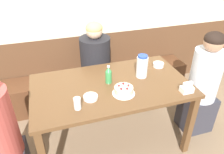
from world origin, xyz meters
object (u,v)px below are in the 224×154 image
(water_pitcher, at_px, (142,66))
(soju_bottle, at_px, (109,75))
(bench_seat, at_px, (94,86))
(birthday_cake, at_px, (124,90))
(person_grey_tee, at_px, (96,68))
(bowl_rice_small, at_px, (91,97))
(napkin_holder, at_px, (187,88))
(person_pale_blue_shirt, at_px, (202,87))
(glass_water_tall, at_px, (77,103))
(bowl_soup_white, at_px, (158,65))

(water_pitcher, bearing_deg, soju_bottle, -177.96)
(bench_seat, relative_size, birthday_cake, 13.06)
(bench_seat, xyz_separation_m, soju_bottle, (-0.01, -0.79, 0.64))
(bench_seat, xyz_separation_m, water_pitcher, (0.34, -0.78, 0.66))
(bench_seat, height_order, person_grey_tee, person_grey_tee)
(bowl_rice_small, bearing_deg, birthday_cake, -2.92)
(napkin_holder, distance_m, person_pale_blue_shirt, 0.51)
(water_pitcher, distance_m, napkin_holder, 0.48)
(bowl_rice_small, height_order, glass_water_tall, glass_water_tall)
(soju_bottle, bearing_deg, person_pale_blue_shirt, -7.50)
(water_pitcher, height_order, glass_water_tall, water_pitcher)
(water_pitcher, bearing_deg, bowl_soup_white, 26.84)
(birthday_cake, relative_size, napkin_holder, 1.88)
(person_pale_blue_shirt, height_order, person_grey_tee, person_pale_blue_shirt)
(water_pitcher, relative_size, soju_bottle, 1.28)
(water_pitcher, xyz_separation_m, bowl_soup_white, (0.27, 0.13, -0.09))
(person_grey_tee, bearing_deg, water_pitcher, 27.38)
(soju_bottle, distance_m, person_pale_blue_shirt, 1.07)
(napkin_holder, relative_size, bowl_rice_small, 0.87)
(birthday_cake, relative_size, bowl_rice_small, 1.63)
(person_pale_blue_shirt, bearing_deg, bench_seat, -42.24)
(bowl_soup_white, bearing_deg, bench_seat, 133.43)
(birthday_cake, xyz_separation_m, glass_water_tall, (-0.43, -0.08, 0.02))
(water_pitcher, bearing_deg, person_pale_blue_shirt, -12.38)
(soju_bottle, relative_size, napkin_holder, 1.68)
(birthday_cake, height_order, glass_water_tall, glass_water_tall)
(bench_seat, height_order, water_pitcher, water_pitcher)
(glass_water_tall, height_order, person_grey_tee, person_grey_tee)
(glass_water_tall, bearing_deg, water_pitcher, 23.88)
(water_pitcher, distance_m, glass_water_tall, 0.78)
(bowl_soup_white, xyz_separation_m, person_grey_tee, (-0.60, 0.50, -0.20))
(bench_seat, bearing_deg, water_pitcher, -66.22)
(bowl_soup_white, height_order, person_grey_tee, person_grey_tee)
(birthday_cake, relative_size, glass_water_tall, 1.99)
(glass_water_tall, xyz_separation_m, person_grey_tee, (0.38, 0.95, -0.23))
(bench_seat, xyz_separation_m, glass_water_tall, (-0.37, -1.09, 0.60))
(bench_seat, distance_m, person_pale_blue_shirt, 1.42)
(bench_seat, relative_size, bowl_soup_white, 22.97)
(bowl_soup_white, bearing_deg, person_pale_blue_shirt, -34.54)
(bench_seat, height_order, bowl_soup_white, bowl_soup_white)
(person_pale_blue_shirt, bearing_deg, person_grey_tee, -37.96)
(birthday_cake, xyz_separation_m, soju_bottle, (-0.08, 0.22, 0.05))
(person_pale_blue_shirt, bearing_deg, glass_water_tall, 6.86)
(person_pale_blue_shirt, bearing_deg, bowl_soup_white, -34.54)
(bench_seat, relative_size, glass_water_tall, 26.03)
(bowl_rice_small, distance_m, glass_water_tall, 0.17)
(birthday_cake, xyz_separation_m, person_grey_tee, (-0.05, 0.87, -0.22))
(birthday_cake, bearing_deg, person_grey_tee, 93.31)
(napkin_holder, xyz_separation_m, bowl_soup_white, (-0.01, 0.52, -0.02))
(birthday_cake, distance_m, bowl_soup_white, 0.66)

